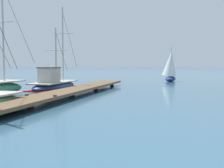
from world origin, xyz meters
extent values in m
cube|color=brown|center=(-6.61, 17.86, 0.37)|extent=(3.76, 20.12, 0.16)
cylinder|color=#3D3023|center=(-7.11, 12.88, 0.15)|extent=(0.36, 0.36, 0.29)
cylinder|color=#3D3023|center=(-6.61, 17.86, 0.15)|extent=(0.36, 0.36, 0.29)
cylinder|color=#3D3023|center=(-6.12, 22.85, 0.15)|extent=(0.36, 0.36, 0.29)
cylinder|color=#3D3023|center=(-5.63, 27.84, 0.15)|extent=(0.36, 0.36, 0.29)
cube|color=#333338|center=(-7.80, 13.95, 0.49)|extent=(0.14, 0.21, 0.08)
cube|color=#333338|center=(-6.21, 13.80, 0.49)|extent=(0.14, 0.21, 0.08)
cylinder|color=#B2ADA3|center=(-10.77, 16.94, 4.21)|extent=(0.11, 0.11, 6.39)
cylinder|color=#B2ADA3|center=(-10.77, 16.94, 4.70)|extent=(1.56, 0.30, 0.06)
cylinder|color=#333338|center=(-10.50, 18.64, 4.53)|extent=(0.54, 3.28, 4.72)
ellipsoid|color=navy|center=(-8.97, 21.02, 0.36)|extent=(2.51, 6.06, 0.72)
cube|color=#B2AD9E|center=(-8.97, 21.02, 0.68)|extent=(2.22, 5.45, 0.08)
cube|color=#B21E19|center=(-8.97, 21.02, 0.20)|extent=(2.52, 5.94, 0.08)
cube|color=#B7B2A8|center=(-9.04, 20.14, 1.25)|extent=(1.17, 1.77, 1.06)
cube|color=#3D3D42|center=(-9.04, 20.14, 1.82)|extent=(1.26, 1.91, 0.06)
cylinder|color=#B2ADA3|center=(-8.95, 21.32, 2.79)|extent=(0.11, 0.11, 4.14)
cylinder|color=#B2ADA3|center=(-8.95, 21.32, 3.14)|extent=(1.83, 0.21, 0.06)
cylinder|color=#333338|center=(-8.85, 22.43, 3.00)|extent=(0.20, 2.15, 3.07)
cylinder|color=#B2ADA3|center=(-8.84, 22.64, 3.70)|extent=(0.11, 0.11, 5.95)
cylinder|color=#B2ADA3|center=(-8.84, 22.64, 4.56)|extent=(1.83, 0.21, 0.06)
cylinder|color=#333338|center=(-8.71, 24.24, 3.99)|extent=(0.28, 3.08, 4.40)
ellipsoid|color=navy|center=(0.32, 34.79, 0.30)|extent=(1.73, 3.45, 0.60)
cylinder|color=#B2ADA3|center=(0.34, 34.89, 2.34)|extent=(0.08, 0.08, 3.48)
cone|color=silver|center=(0.27, 34.55, 2.17)|extent=(2.24, 2.00, 3.12)
camera|label=1|loc=(-1.07, 0.28, 2.09)|focal=45.56mm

